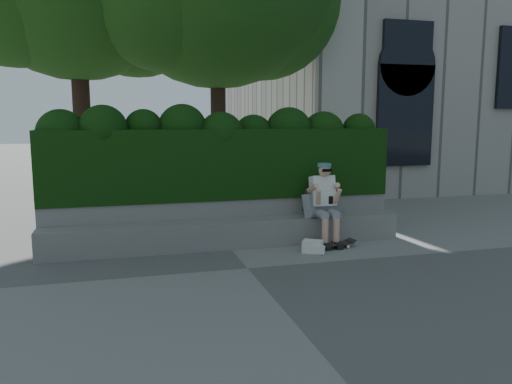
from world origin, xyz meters
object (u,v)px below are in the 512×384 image
object	(u,v)px
person	(324,200)
backpack_plaid	(312,205)
backpack_ground	(313,247)
skateboard	(331,245)

from	to	relation	value
person	backpack_plaid	world-z (taller)	person
backpack_ground	person	bearing A→B (deg)	86.76
person	backpack_plaid	size ratio (longest dim) A/B	3.35
person	backpack_ground	world-z (taller)	person
person	skateboard	distance (m)	0.78
skateboard	backpack_plaid	world-z (taller)	backpack_plaid
person	skateboard	size ratio (longest dim) A/B	1.68
backpack_plaid	backpack_ground	world-z (taller)	backpack_plaid
backpack_ground	backpack_plaid	bearing A→B (deg)	104.77
skateboard	backpack_plaid	xyz separation A→B (m)	(-0.16, 0.47, 0.59)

